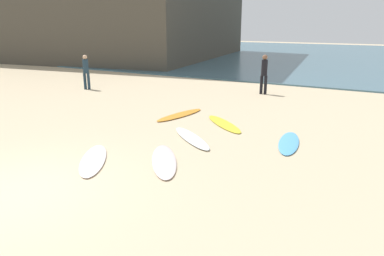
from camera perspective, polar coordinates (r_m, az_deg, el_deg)
ground_plane at (r=8.07m, az=-25.94°, el=-9.25°), size 120.00×120.00×0.00m
ocean_water at (r=39.87m, az=20.13°, el=10.79°), size 120.00×40.00×0.08m
surfboard_0 at (r=11.98m, az=5.09°, el=0.68°), size 2.07×1.94×0.06m
surfboard_1 at (r=10.42m, az=15.13°, el=-2.27°), size 0.92×2.18×0.06m
surfboard_2 at (r=10.44m, az=-0.07°, el=-1.58°), size 2.09×1.83×0.09m
surfboard_3 at (r=8.81m, az=-4.47°, el=-5.17°), size 1.81×2.21×0.07m
surfboard_4 at (r=13.10m, az=-1.92°, el=2.11°), size 0.92×2.43×0.07m
surfboard_5 at (r=9.16m, az=-15.39°, el=-4.87°), size 1.77×2.13×0.07m
beachgoer_mid at (r=19.00m, az=-16.49°, el=8.78°), size 0.36×0.36×1.73m
beachgoer_far at (r=17.29m, az=11.38°, el=8.69°), size 0.34×0.29×1.84m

